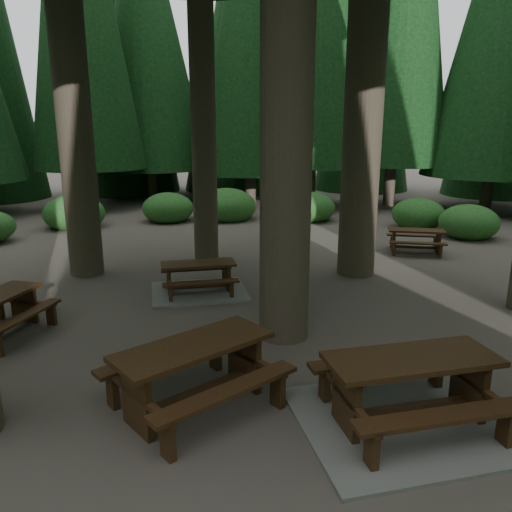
# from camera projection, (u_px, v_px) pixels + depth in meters

# --- Properties ---
(ground) EXTENTS (80.00, 80.00, 0.00)m
(ground) POSITION_uv_depth(u_px,v_px,m) (236.00, 338.00, 8.57)
(ground) COLOR #514842
(ground) RESTS_ON ground
(picnic_table_a) EXTENTS (3.19, 2.90, 0.89)m
(picnic_table_a) POSITION_uv_depth(u_px,v_px,m) (409.00, 400.00, 6.04)
(picnic_table_a) COLOR gray
(picnic_table_a) RESTS_ON ground
(picnic_table_c) EXTENTS (2.44, 2.21, 0.69)m
(picnic_table_c) POSITION_uv_depth(u_px,v_px,m) (199.00, 283.00, 10.85)
(picnic_table_c) COLOR gray
(picnic_table_c) RESTS_ON ground
(picnic_table_d) EXTENTS (1.65, 1.37, 0.67)m
(picnic_table_d) POSITION_uv_depth(u_px,v_px,m) (416.00, 237.00, 14.28)
(picnic_table_d) COLOR #381D10
(picnic_table_d) RESTS_ON ground
(picnic_table_e) EXTENTS (2.60, 2.61, 0.88)m
(picnic_table_e) POSITION_uv_depth(u_px,v_px,m) (194.00, 365.00, 6.33)
(picnic_table_e) COLOR #381D10
(picnic_table_e) RESTS_ON ground
(shrub_ring) EXTENTS (23.86, 24.64, 1.49)m
(shrub_ring) POSITION_uv_depth(u_px,v_px,m) (280.00, 303.00, 9.12)
(shrub_ring) COLOR #1F5D24
(shrub_ring) RESTS_ON ground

